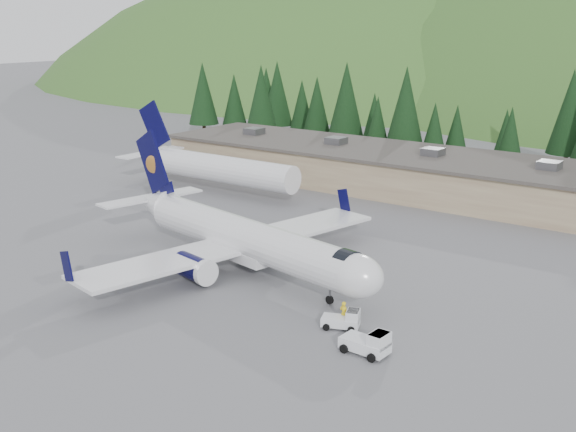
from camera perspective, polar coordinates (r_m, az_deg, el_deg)
The scene contains 8 objects.
ground at distance 66.37m, azimuth -3.08°, elevation -4.44°, with size 600.00×600.00×0.00m, color slate.
airliner at distance 66.15m, azimuth -3.67°, elevation -1.75°, with size 34.21×32.31×11.40m.
second_airliner at distance 97.32m, azimuth -6.27°, elevation 3.94°, with size 27.50×11.00×10.05m.
baggage_tug_a at distance 54.66m, azimuth 4.46°, elevation -8.19°, with size 3.13×2.47×1.50m.
baggage_tug_b at distance 50.80m, azimuth 6.40°, elevation -9.98°, with size 3.43×2.15×1.80m.
terminal_building at distance 99.09m, azimuth 8.67°, elevation 3.65°, with size 71.00×17.00×6.10m.
ramp_worker at distance 55.09m, azimuth 4.43°, elevation -7.67°, with size 0.69×0.46×1.90m, color yellow.
tree_line at distance 118.73m, azimuth 13.47°, elevation 7.81°, with size 112.79×19.10×14.13m.
Camera 1 is at (39.78, -48.13, 22.49)m, focal length 45.00 mm.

